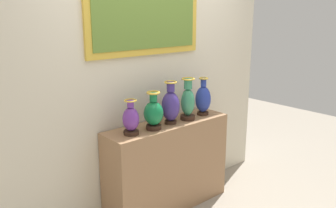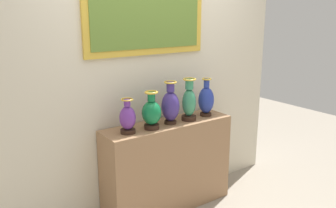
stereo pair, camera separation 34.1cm
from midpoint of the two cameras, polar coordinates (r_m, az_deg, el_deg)
name	(u,v)px [view 1 (the left image)]	position (r m, az deg, el deg)	size (l,w,h in m)	color
ground_plane	(168,206)	(3.84, -2.65, -16.08)	(9.09, 9.09, 0.00)	gray
display_shelf	(168,166)	(3.63, -2.73, -9.91)	(1.34, 0.37, 0.91)	#99704C
back_wall	(152,74)	(3.54, -5.40, 4.84)	(3.09, 0.14, 2.67)	beige
vase_violet	(131,120)	(3.14, -9.05, -2.51)	(0.15, 0.15, 0.31)	#382319
vase_emerald	(154,113)	(3.25, -5.34, -1.50)	(0.18, 0.18, 0.35)	#382319
vase_indigo	(171,105)	(3.39, -2.45, -0.25)	(0.17, 0.17, 0.41)	#382319
vase_jade	(188,102)	(3.52, 0.42, 0.35)	(0.15, 0.15, 0.42)	#382319
vase_cobalt	(203,99)	(3.70, 3.00, 0.77)	(0.16, 0.16, 0.39)	#382319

